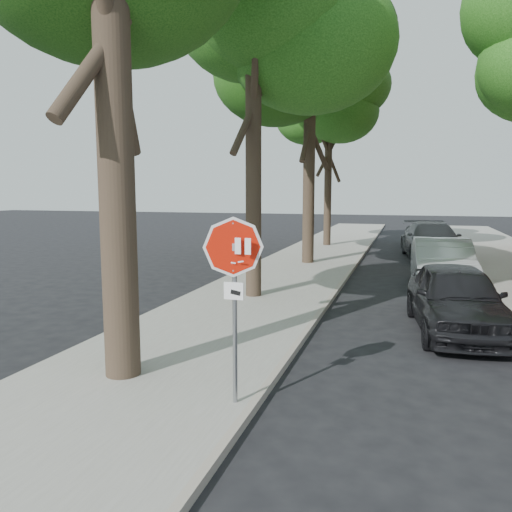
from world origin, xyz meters
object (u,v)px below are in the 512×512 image
(stop_sign, at_px, (234,274))
(car_a, at_px, (456,298))
(tree_mid_a, at_px, (254,20))
(car_c, at_px, (431,241))
(tree_far, at_px, (329,113))
(car_b, at_px, (442,265))
(car_d, at_px, (427,234))
(tree_mid_b, at_px, (310,67))

(stop_sign, xyz_separation_m, car_a, (3.30, 5.14, -1.20))
(tree_mid_a, distance_m, car_c, 13.54)
(tree_far, xyz_separation_m, car_c, (5.32, -3.50, -6.39))
(tree_far, bearing_deg, car_b, -64.33)
(car_b, relative_size, car_d, 1.01)
(tree_mid_a, height_order, tree_far, tree_mid_a)
(tree_mid_a, relative_size, car_a, 2.23)
(stop_sign, height_order, car_a, stop_sign)
(tree_mid_a, xyz_separation_m, car_c, (5.22, 10.49, -6.78))
(tree_far, distance_m, car_b, 13.86)
(tree_mid_b, height_order, car_c, tree_mid_b)
(stop_sign, bearing_deg, car_c, 79.40)
(tree_mid_a, relative_size, car_d, 2.06)
(car_b, relative_size, car_c, 0.85)
(tree_far, height_order, car_a, tree_far)
(tree_mid_a, relative_size, tree_far, 1.06)
(stop_sign, bearing_deg, car_b, 71.84)
(tree_mid_b, xyz_separation_m, tree_far, (-0.30, 6.99, -0.78))
(car_a, xyz_separation_m, car_d, (0.00, 18.03, -0.09))
(car_b, distance_m, car_d, 13.11)
(car_c, bearing_deg, stop_sign, -107.25)
(stop_sign, bearing_deg, car_d, 81.89)
(car_d, bearing_deg, car_b, -93.23)
(tree_far, relative_size, car_c, 1.64)
(tree_far, bearing_deg, car_c, -33.34)
(tree_mid_b, bearing_deg, car_b, -39.11)
(stop_sign, xyz_separation_m, tree_mid_a, (-1.92, 7.14, 5.66))
(tree_mid_b, bearing_deg, tree_mid_a, -91.63)
(car_b, xyz_separation_m, car_d, (0.00, 13.11, -0.13))
(tree_mid_a, xyz_separation_m, car_a, (5.22, -2.00, -6.85))
(tree_mid_a, bearing_deg, stop_sign, -74.93)
(tree_mid_a, xyz_separation_m, tree_far, (-0.10, 13.99, -0.39))
(car_a, relative_size, car_b, 0.91)
(tree_mid_b, xyz_separation_m, car_a, (5.02, -9.00, -7.25))
(tree_mid_b, relative_size, car_c, 1.82)
(tree_far, distance_m, car_a, 18.05)
(car_a, bearing_deg, car_c, 83.80)
(tree_mid_b, distance_m, car_b, 9.68)
(car_d, bearing_deg, car_c, -93.23)
(tree_far, relative_size, car_a, 2.11)
(tree_far, bearing_deg, stop_sign, -84.54)
(tree_mid_a, height_order, car_a, tree_mid_a)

